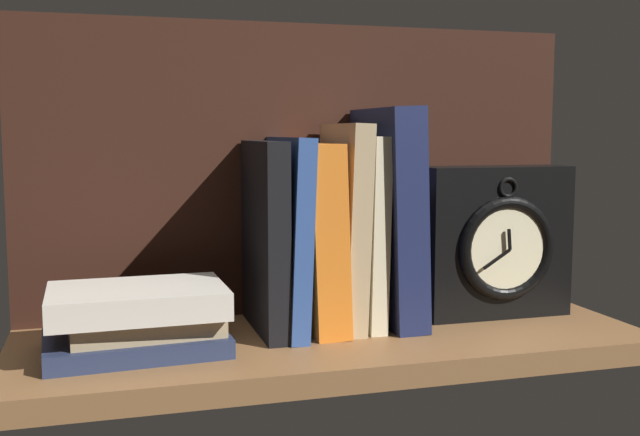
{
  "coord_description": "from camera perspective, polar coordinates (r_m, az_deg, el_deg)",
  "views": [
    {
      "loc": [
        -23.94,
        -77.62,
        22.15
      ],
      "look_at": [
        -0.37,
        3.62,
        12.54
      ],
      "focal_mm": 42.14,
      "sensor_mm": 36.0,
      "label": 1
    }
  ],
  "objects": [
    {
      "name": "book_black_skeptic",
      "position": [
        0.84,
        -4.22,
        -1.43
      ],
      "size": [
        2.54,
        14.91,
        21.28
      ],
      "primitive_type": "cube",
      "rotation": [
        0.0,
        0.0,
        0.0
      ],
      "color": "black",
      "rests_on": "ground_plane"
    },
    {
      "name": "book_tan_shortstories",
      "position": [
        0.86,
        1.74,
        -0.58
      ],
      "size": [
        3.15,
        13.33,
        23.23
      ],
      "primitive_type": "cube",
      "rotation": [
        0.0,
        0.03,
        0.0
      ],
      "color": "tan",
      "rests_on": "ground_plane"
    },
    {
      "name": "book_cream_twain",
      "position": [
        0.87,
        3.27,
        -0.98
      ],
      "size": [
        2.38,
        12.77,
        21.8
      ],
      "primitive_type": "cube",
      "rotation": [
        0.0,
        0.02,
        0.0
      ],
      "color": "beige",
      "rests_on": "ground_plane"
    },
    {
      "name": "ground_plane",
      "position": [
        0.85,
        0.94,
        -9.59
      ],
      "size": [
        68.92,
        25.28,
        2.5
      ],
      "primitive_type": "cube",
      "color": "brown"
    },
    {
      "name": "back_panel",
      "position": [
        0.93,
        -1.23,
        3.7
      ],
      "size": [
        68.92,
        1.2,
        35.28
      ],
      "primitive_type": "cube",
      "color": "black",
      "rests_on": "ground_plane"
    },
    {
      "name": "book_stack_side",
      "position": [
        0.79,
        -13.59,
        -7.48
      ],
      "size": [
        18.62,
        12.95,
        6.83
      ],
      "color": "#232D4C",
      "rests_on": "ground_plane"
    },
    {
      "name": "book_blue_modern",
      "position": [
        0.84,
        -2.53,
        -1.24
      ],
      "size": [
        2.91,
        15.64,
        21.72
      ],
      "primitive_type": "cube",
      "rotation": [
        0.0,
        0.04,
        0.0
      ],
      "color": "#2D4C8E",
      "rests_on": "ground_plane"
    },
    {
      "name": "book_orange_pandolfini",
      "position": [
        0.85,
        -0.42,
        -1.39
      ],
      "size": [
        4.59,
        14.43,
        21.08
      ],
      "primitive_type": "cube",
      "rotation": [
        0.0,
        -0.04,
        0.0
      ],
      "color": "orange",
      "rests_on": "ground_plane"
    },
    {
      "name": "book_navy_bierce",
      "position": [
        0.88,
        5.23,
        0.15
      ],
      "size": [
        4.7,
        14.8,
        25.12
      ],
      "primitive_type": "cube",
      "rotation": [
        0.0,
        -0.04,
        0.0
      ],
      "color": "#192147",
      "rests_on": "ground_plane"
    },
    {
      "name": "framed_clock",
      "position": [
        0.93,
        13.18,
        -1.79
      ],
      "size": [
        18.17,
        7.05,
        18.17
      ],
      "color": "black",
      "rests_on": "ground_plane"
    }
  ]
}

